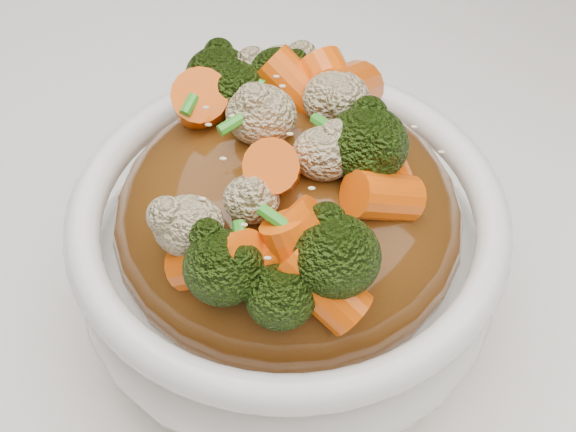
# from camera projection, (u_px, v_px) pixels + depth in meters

# --- Properties ---
(tablecloth) EXTENTS (1.20, 0.80, 0.04)m
(tablecloth) POSITION_uv_depth(u_px,v_px,m) (341.00, 367.00, 0.51)
(tablecloth) COLOR white
(tablecloth) RESTS_ON dining_table
(bowl) EXTENTS (0.26, 0.26, 0.09)m
(bowl) POSITION_uv_depth(u_px,v_px,m) (288.00, 257.00, 0.48)
(bowl) COLOR white
(bowl) RESTS_ON tablecloth
(sauce_base) EXTENTS (0.21, 0.21, 0.10)m
(sauce_base) POSITION_uv_depth(u_px,v_px,m) (288.00, 220.00, 0.45)
(sauce_base) COLOR #572F0F
(sauce_base) RESTS_ON bowl
(carrots) EXTENTS (0.21, 0.21, 0.05)m
(carrots) POSITION_uv_depth(u_px,v_px,m) (288.00, 127.00, 0.40)
(carrots) COLOR #F65A08
(carrots) RESTS_ON sauce_base
(broccoli) EXTENTS (0.21, 0.21, 0.05)m
(broccoli) POSITION_uv_depth(u_px,v_px,m) (288.00, 129.00, 0.41)
(broccoli) COLOR black
(broccoli) RESTS_ON sauce_base
(cauliflower) EXTENTS (0.21, 0.21, 0.04)m
(cauliflower) POSITION_uv_depth(u_px,v_px,m) (288.00, 132.00, 0.41)
(cauliflower) COLOR beige
(cauliflower) RESTS_ON sauce_base
(scallions) EXTENTS (0.16, 0.16, 0.02)m
(scallions) POSITION_uv_depth(u_px,v_px,m) (288.00, 126.00, 0.40)
(scallions) COLOR #2D9322
(scallions) RESTS_ON sauce_base
(sesame_seeds) EXTENTS (0.19, 0.19, 0.01)m
(sesame_seeds) POSITION_uv_depth(u_px,v_px,m) (288.00, 126.00, 0.40)
(sesame_seeds) COLOR beige
(sesame_seeds) RESTS_ON sauce_base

